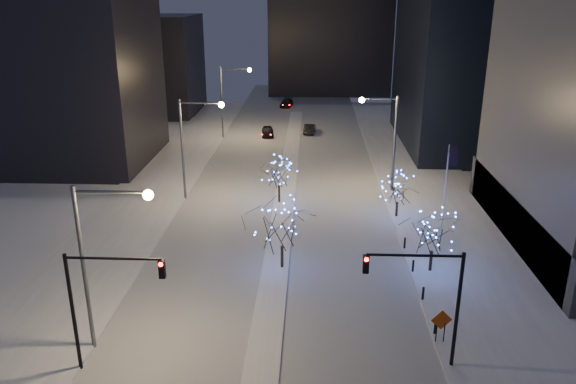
# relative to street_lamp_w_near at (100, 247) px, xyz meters

# --- Properties ---
(ground) EXTENTS (160.00, 160.00, 0.00)m
(ground) POSITION_rel_street_lamp_w_near_xyz_m (8.94, -2.00, -6.50)
(ground) COLOR white
(ground) RESTS_ON ground
(road) EXTENTS (20.00, 130.00, 0.02)m
(road) POSITION_rel_street_lamp_w_near_xyz_m (8.94, 33.00, -6.49)
(road) COLOR #A5AAB4
(road) RESTS_ON ground
(median) EXTENTS (2.00, 80.00, 0.15)m
(median) POSITION_rel_street_lamp_w_near_xyz_m (8.94, 28.00, -6.42)
(median) COLOR silver
(median) RESTS_ON ground
(east_sidewalk) EXTENTS (10.00, 90.00, 0.15)m
(east_sidewalk) POSITION_rel_street_lamp_w_near_xyz_m (23.94, 18.00, -6.42)
(east_sidewalk) COLOR silver
(east_sidewalk) RESTS_ON ground
(west_sidewalk) EXTENTS (8.00, 90.00, 0.15)m
(west_sidewalk) POSITION_rel_street_lamp_w_near_xyz_m (-5.06, 18.00, -6.42)
(west_sidewalk) COLOR silver
(west_sidewalk) RESTS_ON ground
(filler_west_near) EXTENTS (22.00, 18.00, 24.00)m
(filler_west_near) POSITION_rel_street_lamp_w_near_xyz_m (-19.06, 38.00, 5.50)
(filler_west_near) COLOR black
(filler_west_near) RESTS_ON ground
(filler_west_far) EXTENTS (18.00, 16.00, 16.00)m
(filler_west_far) POSITION_rel_street_lamp_w_near_xyz_m (-17.06, 68.00, 1.50)
(filler_west_far) COLOR black
(filler_west_far) RESTS_ON ground
(street_lamp_w_near) EXTENTS (4.40, 0.56, 10.00)m
(street_lamp_w_near) POSITION_rel_street_lamp_w_near_xyz_m (0.00, 0.00, 0.00)
(street_lamp_w_near) COLOR #595E66
(street_lamp_w_near) RESTS_ON ground
(street_lamp_w_mid) EXTENTS (4.40, 0.56, 10.00)m
(street_lamp_w_mid) POSITION_rel_street_lamp_w_near_xyz_m (0.00, 25.00, 0.00)
(street_lamp_w_mid) COLOR #595E66
(street_lamp_w_mid) RESTS_ON ground
(street_lamp_w_far) EXTENTS (4.40, 0.56, 10.00)m
(street_lamp_w_far) POSITION_rel_street_lamp_w_near_xyz_m (0.00, 50.00, 0.00)
(street_lamp_w_far) COLOR #595E66
(street_lamp_w_far) RESTS_ON ground
(street_lamp_east) EXTENTS (3.90, 0.56, 10.00)m
(street_lamp_east) POSITION_rel_street_lamp_w_near_xyz_m (19.02, 28.00, -0.05)
(street_lamp_east) COLOR #595E66
(street_lamp_east) RESTS_ON ground
(traffic_signal_west) EXTENTS (5.26, 0.43, 7.00)m
(traffic_signal_west) POSITION_rel_street_lamp_w_near_xyz_m (0.50, -2.00, -1.74)
(traffic_signal_west) COLOR black
(traffic_signal_west) RESTS_ON ground
(traffic_signal_east) EXTENTS (5.26, 0.43, 7.00)m
(traffic_signal_east) POSITION_rel_street_lamp_w_near_xyz_m (17.88, -1.00, -1.74)
(traffic_signal_east) COLOR black
(traffic_signal_east) RESTS_ON ground
(flagpoles) EXTENTS (1.35, 2.60, 8.00)m
(flagpoles) POSITION_rel_street_lamp_w_near_xyz_m (22.30, 15.25, -1.70)
(flagpoles) COLOR silver
(flagpoles) RESTS_ON east_sidewalk
(bollards) EXTENTS (0.16, 12.16, 0.90)m
(bollards) POSITION_rel_street_lamp_w_near_xyz_m (19.14, 8.00, -5.90)
(bollards) COLOR black
(bollards) RESTS_ON east_sidewalk
(car_near) EXTENTS (2.05, 4.30, 1.42)m
(car_near) POSITION_rel_street_lamp_w_near_xyz_m (5.20, 51.26, -5.79)
(car_near) COLOR black
(car_near) RESTS_ON ground
(car_mid) EXTENTS (1.87, 4.31, 1.38)m
(car_mid) POSITION_rel_street_lamp_w_near_xyz_m (11.24, 53.33, -5.81)
(car_mid) COLOR black
(car_mid) RESTS_ON ground
(car_far) EXTENTS (2.49, 4.82, 1.34)m
(car_far) POSITION_rel_street_lamp_w_near_xyz_m (6.96, 73.17, -5.83)
(car_far) COLOR black
(car_far) RESTS_ON ground
(holiday_tree_median_near) EXTENTS (5.02, 5.02, 5.22)m
(holiday_tree_median_near) POSITION_rel_street_lamp_w_near_xyz_m (9.44, 10.32, -3.05)
(holiday_tree_median_near) COLOR black
(holiday_tree_median_near) RESTS_ON median
(holiday_tree_median_far) EXTENTS (4.23, 4.23, 4.65)m
(holiday_tree_median_far) POSITION_rel_street_lamp_w_near_xyz_m (8.44, 24.06, -3.29)
(holiday_tree_median_far) COLOR black
(holiday_tree_median_far) RESTS_ON median
(holiday_tree_plaza_near) EXTENTS (4.14, 4.14, 4.46)m
(holiday_tree_plaza_near) POSITION_rel_street_lamp_w_near_xyz_m (20.45, 10.23, -3.47)
(holiday_tree_plaza_near) COLOR black
(holiday_tree_plaza_near) RESTS_ON east_sidewalk
(holiday_tree_plaza_far) EXTENTS (3.79, 3.79, 4.05)m
(holiday_tree_plaza_far) POSITION_rel_street_lamp_w_near_xyz_m (19.44, 20.89, -3.77)
(holiday_tree_plaza_far) COLOR black
(holiday_tree_plaza_far) RESTS_ON east_sidewalk
(construction_sign) EXTENTS (1.28, 0.21, 2.12)m
(construction_sign) POSITION_rel_street_lamp_w_near_xyz_m (19.24, 1.15, -5.07)
(construction_sign) COLOR black
(construction_sign) RESTS_ON east_sidewalk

